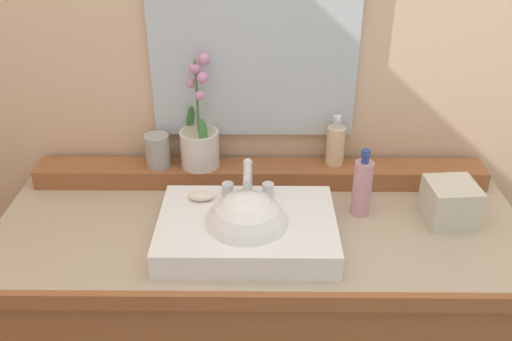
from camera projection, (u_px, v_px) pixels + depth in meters
wall_back at (262, 26)px, 1.64m from camera, size 3.33×0.20×2.63m
vanity_cabinet at (260, 338)px, 1.72m from camera, size 1.45×0.59×0.88m
back_ledge at (261, 174)px, 1.69m from camera, size 1.37×0.11×0.06m
sink_basin at (248, 231)px, 1.42m from camera, size 0.46×0.32×0.26m
soap_bar at (202, 196)px, 1.48m from camera, size 0.07×0.04×0.02m
potted_plant at (201, 140)px, 1.63m from camera, size 0.12×0.12×0.35m
soap_dispenser at (336, 144)px, 1.65m from camera, size 0.06×0.06×0.16m
tumbler_cup at (159, 151)px, 1.65m from camera, size 0.07×0.07×0.10m
lotion_bottle at (363, 187)px, 1.51m from camera, size 0.05×0.06×0.20m
tissue_box at (451, 202)px, 1.50m from camera, size 0.14×0.14×0.11m
mirror at (255, 40)px, 1.54m from camera, size 0.60×0.02×0.58m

